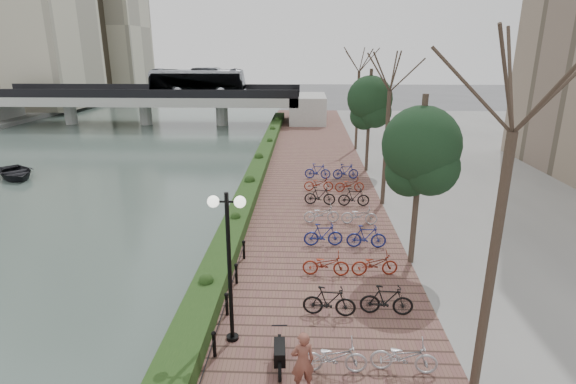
# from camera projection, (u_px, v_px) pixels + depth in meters

# --- Properties ---
(river_water) EXTENTS (30.00, 130.00, 0.02)m
(river_water) POSITION_uv_depth(u_px,v_px,m) (57.00, 167.00, 33.96)
(river_water) COLOR #4A5D53
(river_water) RESTS_ON ground
(promenade) EXTENTS (8.00, 75.00, 0.50)m
(promenade) POSITION_uv_depth(u_px,v_px,m) (308.00, 198.00, 26.02)
(promenade) COLOR brown
(promenade) RESTS_ON ground
(hedge) EXTENTS (1.10, 56.00, 0.60)m
(hedge) POSITION_uv_depth(u_px,v_px,m) (255.00, 177.00, 28.36)
(hedge) COLOR #1A3814
(hedge) RESTS_ON promenade
(chain_fence) EXTENTS (0.10, 14.10, 0.70)m
(chain_fence) POSITION_uv_depth(u_px,v_px,m) (206.00, 371.00, 11.18)
(chain_fence) COLOR black
(chain_fence) RESTS_ON promenade
(lamppost) EXTENTS (1.02, 0.32, 4.44)m
(lamppost) POSITION_uv_depth(u_px,v_px,m) (228.00, 236.00, 11.99)
(lamppost) COLOR black
(lamppost) RESTS_ON promenade
(motorcycle) EXTENTS (0.51, 1.39, 0.85)m
(motorcycle) POSITION_uv_depth(u_px,v_px,m) (280.00, 351.00, 11.77)
(motorcycle) COLOR black
(motorcycle) RESTS_ON promenade
(pedestrian) EXTENTS (0.67, 0.53, 1.62)m
(pedestrian) POSITION_uv_depth(u_px,v_px,m) (303.00, 362.00, 10.81)
(pedestrian) COLOR brown
(pedestrian) RESTS_ON promenade
(bicycle_parking) EXTENTS (2.40, 19.89, 1.00)m
(bicycle_parking) POSITION_uv_depth(u_px,v_px,m) (342.00, 225.00, 20.11)
(bicycle_parking) COLOR #B0B0B5
(bicycle_parking) RESTS_ON promenade
(street_trees) EXTENTS (3.20, 37.12, 6.80)m
(street_trees) POSITION_uv_depth(u_px,v_px,m) (398.00, 161.00, 20.24)
(street_trees) COLOR #352A1F
(street_trees) RESTS_ON promenade
(bridge) EXTENTS (36.00, 10.77, 6.50)m
(bridge) POSITION_uv_depth(u_px,v_px,m) (155.00, 96.00, 51.93)
(bridge) COLOR #ADADA8
(bridge) RESTS_ON ground
(boat) EXTENTS (4.83, 4.86, 0.83)m
(boat) POSITION_uv_depth(u_px,v_px,m) (15.00, 172.00, 30.75)
(boat) COLOR black
(boat) RESTS_ON river_water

